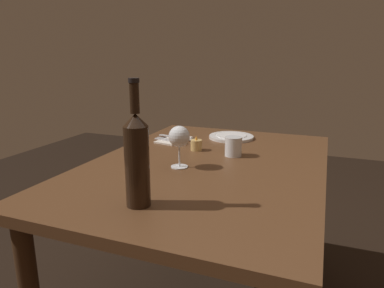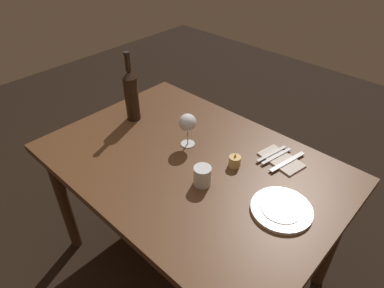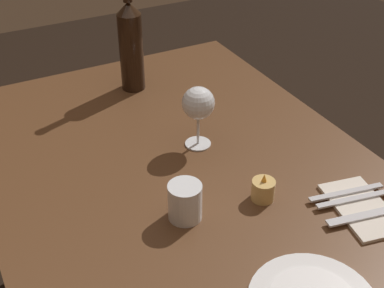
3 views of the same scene
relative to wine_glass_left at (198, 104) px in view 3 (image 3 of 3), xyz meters
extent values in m
cube|color=#56351E|center=(0.10, -0.08, -0.14)|extent=(1.30, 0.90, 0.04)
cylinder|color=#412816|center=(-0.48, -0.46, -0.51)|extent=(0.06, 0.06, 0.70)
cylinder|color=#412816|center=(-0.48, 0.30, -0.51)|extent=(0.06, 0.06, 0.70)
cylinder|color=white|center=(0.00, 0.00, -0.12)|extent=(0.07, 0.07, 0.00)
cylinder|color=white|center=(0.00, 0.00, -0.07)|extent=(0.01, 0.01, 0.08)
sphere|color=white|center=(0.00, 0.00, 0.00)|extent=(0.08, 0.08, 0.08)
cylinder|color=maroon|center=(0.00, 0.00, 0.00)|extent=(0.06, 0.06, 0.03)
cylinder|color=black|center=(-0.36, -0.03, 0.00)|extent=(0.07, 0.07, 0.23)
cone|color=black|center=(-0.36, -0.03, 0.13)|extent=(0.07, 0.07, 0.03)
cylinder|color=white|center=(0.23, -0.15, -0.08)|extent=(0.07, 0.07, 0.08)
cylinder|color=silver|center=(0.23, -0.15, -0.10)|extent=(0.06, 0.06, 0.03)
cylinder|color=#DBB266|center=(0.25, 0.03, -0.09)|extent=(0.05, 0.05, 0.05)
cylinder|color=white|center=(0.25, 0.03, -0.10)|extent=(0.04, 0.04, 0.03)
cone|color=#F99E2D|center=(0.25, 0.03, -0.06)|extent=(0.01, 0.01, 0.02)
cube|color=silver|center=(0.38, 0.20, -0.11)|extent=(0.21, 0.14, 0.01)
cube|color=silver|center=(0.36, 0.20, -0.11)|extent=(0.05, 0.18, 0.00)
cube|color=silver|center=(0.33, 0.20, -0.11)|extent=(0.05, 0.18, 0.00)
cube|color=silver|center=(0.41, 0.20, -0.11)|extent=(0.06, 0.21, 0.00)
camera|label=1|loc=(-1.16, -0.51, 0.30)|focal=32.37mm
camera|label=2|loc=(0.88, -0.91, 0.84)|focal=31.71mm
camera|label=3|loc=(0.96, -0.52, 0.63)|focal=48.74mm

